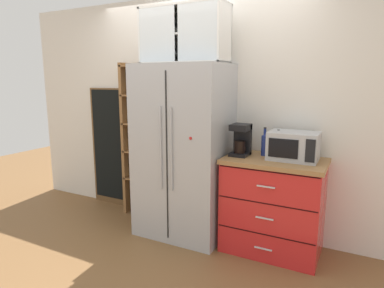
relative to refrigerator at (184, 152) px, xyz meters
The scene contains 12 objects.
ground_plane 0.90m from the refrigerator, 90.00° to the right, with size 10.62×10.62×0.00m, color brown.
wall_back_cream 0.53m from the refrigerator, 90.00° to the left, with size 4.93×0.10×2.55m, color silver.
refrigerator is the anchor object (origin of this frame).
pantry_shelf_column 0.77m from the refrigerator, 159.30° to the left, with size 0.46×0.27×1.84m.
counter_cabinet 1.05m from the refrigerator, ahead, with size 0.93×0.60×0.92m.
microwave 1.12m from the refrigerator, ahead, with size 0.44×0.33×0.26m.
coffee_maker 0.64m from the refrigerator, ahead, with size 0.17×0.20×0.31m.
mug_navy 0.96m from the refrigerator, ahead, with size 0.12×0.09×0.09m.
bottle_cobalt 0.84m from the refrigerator, ahead, with size 0.06×0.06×0.28m.
bottle_clear 0.97m from the refrigerator, ahead, with size 0.06×0.06×0.27m.
upper_cabinet 1.18m from the refrigerator, 90.00° to the left, with size 0.89×0.32×0.56m.
chalkboard_menu 1.31m from the refrigerator, 166.32° to the left, with size 0.60×0.04×1.54m.
Camera 1 is at (1.66, -2.97, 1.65)m, focal length 31.04 mm.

